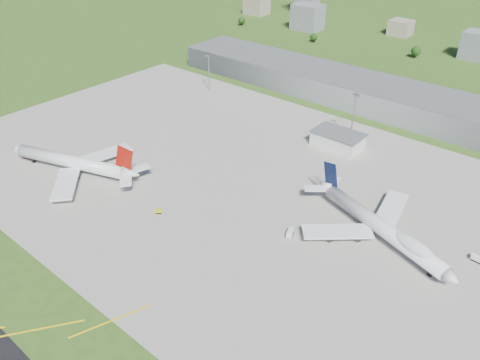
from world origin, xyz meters
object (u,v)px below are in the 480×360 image
Objects in this scene: fire_truck at (31,153)px; crash_tender at (29,153)px; van_white_far at (477,259)px; van_white_near at (290,233)px; tug_yellow at (159,212)px; airliner_red_twin at (75,163)px; airliner_blue_quad at (382,228)px.

crash_tender is (-2.01, 0.16, -0.39)m from fire_truck.
fire_truck is 2.09× the size of van_white_far.
van_white_far is at bearing -82.72° from van_white_near.
tug_yellow is at bearing -3.89° from fire_truck.
airliner_red_twin is at bearing 10.26° from crash_tender.
van_white_near is at bearing -124.05° from airliner_blue_quad.
airliner_blue_quad is 20.51× the size of tug_yellow.
crash_tender is at bearing -8.69° from airliner_red_twin.
airliner_red_twin is at bearing 83.93° from van_white_near.
fire_truck is at bearing -7.84° from airliner_red_twin.
van_white_far is (116.54, 57.04, 0.33)m from tug_yellow.
crash_tender is (-174.12, -55.17, -3.85)m from airliner_blue_quad.
fire_truck is 2.71× the size of tug_yellow.
tug_yellow is at bearing 164.79° from airliner_red_twin.
fire_truck is at bearing -4.06° from crash_tender.
van_white_far is at bearing -179.28° from airliner_red_twin.
van_white_near is at bearing 175.57° from airliner_red_twin.
airliner_blue_quad is 11.82× the size of crash_tender.
airliner_red_twin is 16.02× the size of van_white_far.
airliner_blue_quad is (139.19, 49.19, -0.10)m from airliner_red_twin.
airliner_blue_quad is 182.69m from crash_tender.
airliner_blue_quad is 36.46m from van_white_far.
fire_truck reaches higher than van_white_far.
crash_tender is (-34.93, -5.98, -3.95)m from airliner_red_twin.
tug_yellow is at bearing -149.03° from van_white_far.
fire_truck reaches higher than van_white_near.
van_white_near is (53.04, 24.22, 0.49)m from tug_yellow.
airliner_blue_quad is at bearing 8.02° from fire_truck.
fire_truck reaches higher than tug_yellow.
van_white_near is (-29.02, -21.78, -4.12)m from airliner_blue_quad.
airliner_red_twin is 1.01× the size of airliner_blue_quad.
van_white_far is (34.48, 11.04, -4.28)m from airliner_blue_quad.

